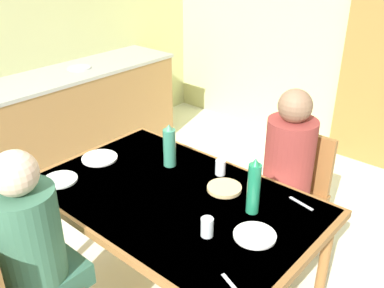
# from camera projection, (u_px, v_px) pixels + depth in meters

# --- Properties ---
(ground_plane) EXTENTS (6.87, 6.87, 0.00)m
(ground_plane) POSITION_uv_depth(u_px,v_px,m) (129.00, 281.00, 2.75)
(ground_plane) COLOR silver
(wall_back) EXTENTS (4.02, 0.10, 2.76)m
(wall_back) POSITION_uv_depth(u_px,v_px,m) (337.00, 8.00, 3.92)
(wall_back) COLOR #C1C282
(wall_back) RESTS_ON ground_plane
(wall_left) EXTENTS (0.10, 3.96, 2.76)m
(wall_left) POSITION_uv_depth(u_px,v_px,m) (29.00, 13.00, 3.70)
(wall_left) COLOR #BCBE81
(wall_left) RESTS_ON ground_plane
(kitchen_counter) EXTENTS (0.61, 2.61, 0.91)m
(kitchen_counter) POSITION_uv_depth(u_px,v_px,m) (49.00, 127.00, 3.81)
(kitchen_counter) COLOR olive
(kitchen_counter) RESTS_ON ground_plane
(dining_table) EXTENTS (1.56, 0.98, 0.75)m
(dining_table) POSITION_uv_depth(u_px,v_px,m) (174.00, 205.00, 2.32)
(dining_table) COLOR #8F5D2E
(dining_table) RESTS_ON ground_plane
(chair_far_diner) EXTENTS (0.40, 0.40, 0.87)m
(chair_far_diner) POSITION_uv_depth(u_px,v_px,m) (294.00, 189.00, 2.81)
(chair_far_diner) COLOR #8F5D2E
(chair_far_diner) RESTS_ON ground_plane
(person_near_diner) EXTENTS (0.30, 0.37, 0.77)m
(person_near_diner) POSITION_uv_depth(u_px,v_px,m) (31.00, 237.00, 1.93)
(person_near_diner) COLOR #33644F
(person_near_diner) RESTS_ON ground_plane
(person_far_diner) EXTENTS (0.30, 0.37, 0.77)m
(person_far_diner) POSITION_uv_depth(u_px,v_px,m) (288.00, 159.00, 2.59)
(person_far_diner) COLOR maroon
(person_far_diner) RESTS_ON ground_plane
(water_bottle_green_near) EXTENTS (0.07, 0.07, 0.27)m
(water_bottle_green_near) POSITION_uv_depth(u_px,v_px,m) (169.00, 146.00, 2.53)
(water_bottle_green_near) COLOR #388568
(water_bottle_green_near) RESTS_ON dining_table
(water_bottle_green_far) EXTENTS (0.06, 0.06, 0.30)m
(water_bottle_green_far) POSITION_uv_depth(u_px,v_px,m) (254.00, 187.00, 2.10)
(water_bottle_green_far) COLOR #1D7950
(water_bottle_green_far) RESTS_ON dining_table
(dinner_plate_near_left) EXTENTS (0.19, 0.19, 0.01)m
(dinner_plate_near_left) POSITION_uv_depth(u_px,v_px,m) (60.00, 180.00, 2.42)
(dinner_plate_near_left) COLOR white
(dinner_plate_near_left) RESTS_ON dining_table
(dinner_plate_near_right) EXTENTS (0.20, 0.20, 0.01)m
(dinner_plate_near_right) POSITION_uv_depth(u_px,v_px,m) (255.00, 235.00, 1.98)
(dinner_plate_near_right) COLOR white
(dinner_plate_near_right) RESTS_ON dining_table
(dinner_plate_far_center) EXTENTS (0.22, 0.22, 0.01)m
(dinner_plate_far_center) POSITION_uv_depth(u_px,v_px,m) (100.00, 158.00, 2.65)
(dinner_plate_far_center) COLOR white
(dinner_plate_far_center) RESTS_ON dining_table
(drinking_glass_by_near_diner) EXTENTS (0.06, 0.06, 0.09)m
(drinking_glass_by_near_diner) POSITION_uv_depth(u_px,v_px,m) (207.00, 227.00, 1.97)
(drinking_glass_by_near_diner) COLOR silver
(drinking_glass_by_near_diner) RESTS_ON dining_table
(drinking_glass_by_far_diner) EXTENTS (0.06, 0.06, 0.09)m
(drinking_glass_by_far_diner) POSITION_uv_depth(u_px,v_px,m) (220.00, 167.00, 2.47)
(drinking_glass_by_far_diner) COLOR silver
(drinking_glass_by_far_diner) RESTS_ON dining_table
(bread_plate_sliced) EXTENTS (0.19, 0.19, 0.02)m
(bread_plate_sliced) POSITION_uv_depth(u_px,v_px,m) (224.00, 188.00, 2.34)
(bread_plate_sliced) COLOR #DBB77A
(bread_plate_sliced) RESTS_ON dining_table
(cutlery_knife_near) EXTENTS (0.15, 0.05, 0.00)m
(cutlery_knife_near) POSITION_uv_depth(u_px,v_px,m) (301.00, 203.00, 2.22)
(cutlery_knife_near) COLOR silver
(cutlery_knife_near) RESTS_ON dining_table
(cutlery_fork_near) EXTENTS (0.15, 0.07, 0.00)m
(cutlery_fork_near) POSITION_uv_depth(u_px,v_px,m) (233.00, 286.00, 1.71)
(cutlery_fork_near) COLOR silver
(cutlery_fork_near) RESTS_ON dining_table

